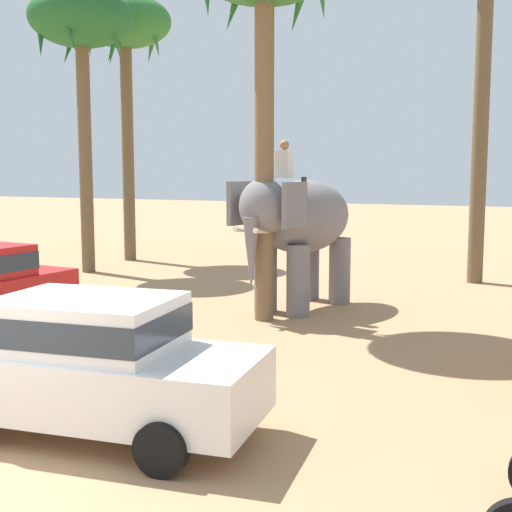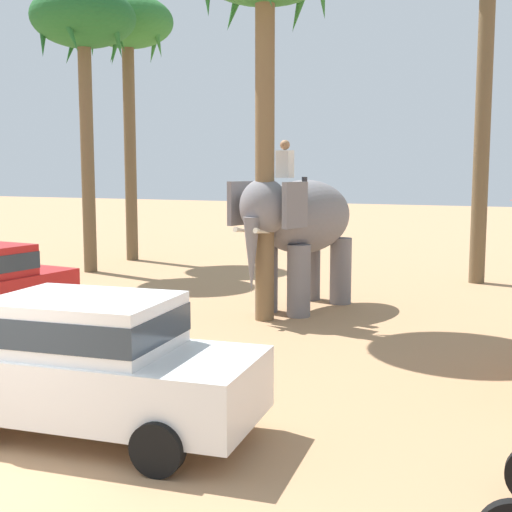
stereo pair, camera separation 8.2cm
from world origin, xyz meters
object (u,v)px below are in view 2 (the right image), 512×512
Objects in this scene: elephant_with_mahout at (299,224)px; palm_tree_near_hut at (84,27)px; car_sedan_foreground at (90,360)px; palm_tree_behind_elephant at (127,31)px.

palm_tree_near_hut is at bearing 161.55° from elephant_with_mahout.
car_sedan_foreground is at bearing -51.51° from palm_tree_near_hut.
palm_tree_near_hut is at bearing 128.49° from car_sedan_foreground.
palm_tree_behind_elephant reaches higher than car_sedan_foreground.
elephant_with_mahout is at bearing -18.45° from palm_tree_near_hut.
palm_tree_near_hut is (0.51, -3.00, -0.45)m from palm_tree_behind_elephant.
elephant_with_mahout is at bearing 93.41° from car_sedan_foreground.
elephant_with_mahout is 12.06m from palm_tree_behind_elephant.
elephant_with_mahout is 0.46× the size of palm_tree_near_hut.
palm_tree_near_hut reaches higher than car_sedan_foreground.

